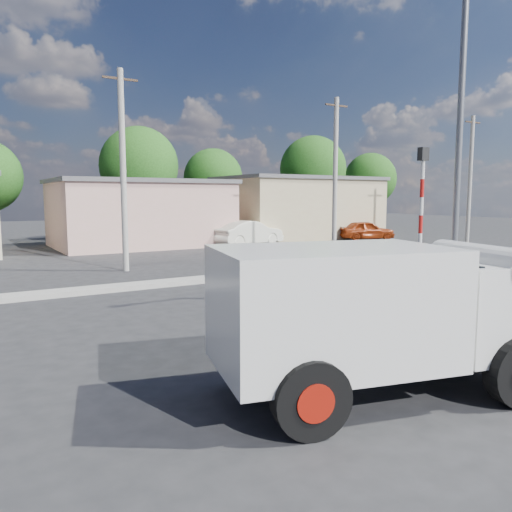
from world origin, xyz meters
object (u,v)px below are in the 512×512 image
car_red (366,230)px  traffic_pole (421,212)px  cyclist (329,287)px  streetlight (456,126)px  bicycle (328,298)px  truck (395,312)px  car_cream (248,233)px

car_red → traffic_pole: traffic_pole is taller
car_red → cyclist: bearing=152.9°
car_red → streetlight: 21.41m
streetlight → bicycle: bearing=177.3°
car_red → traffic_pole: size_ratio=0.90×
truck → car_cream: bearing=79.0°
traffic_pole → streetlight: 2.56m
bicycle → cyclist: bearing=-0.0°
truck → car_cream: (9.95, 21.28, -0.50)m
bicycle → cyclist: 0.29m
car_red → streetlight: size_ratio=0.44×
bicycle → car_cream: size_ratio=0.42×
bicycle → truck: bearing=143.2°
bicycle → traffic_pole: 3.94m
car_cream → car_red: (9.24, -0.69, -0.11)m
car_cream → traffic_pole: (-4.45, -17.03, 1.82)m
truck → bicycle: (2.14, 4.15, -0.75)m
traffic_pole → car_cream: bearing=75.4°
bicycle → car_red: size_ratio=0.50×
cyclist → car_cream: size_ratio=0.34×
car_cream → streetlight: size_ratio=0.52×
traffic_pole → cyclist: bearing=-178.3°
bicycle → car_cream: 18.83m
car_red → streetlight: streetlight is taller
traffic_pole → streetlight: (0.94, -0.30, 2.37)m
cyclist → streetlight: bearing=-102.2°
truck → streetlight: bearing=45.6°
car_cream → streetlight: streetlight is taller
car_red → streetlight: (-12.75, -16.65, 4.29)m
cyclist → car_cream: (7.81, 17.13, -0.03)m
bicycle → car_red: (17.05, 16.44, 0.15)m
bicycle → streetlight: (4.29, -0.20, 4.44)m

